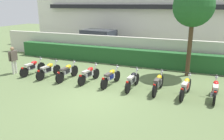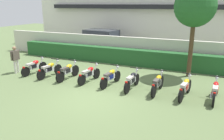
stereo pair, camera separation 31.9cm
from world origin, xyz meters
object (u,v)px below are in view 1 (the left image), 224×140
Objects in this scene: motorcycle_in_row_0 at (33,67)px; motorcycle_in_row_2 at (67,72)px; motorcycle_in_row_1 at (48,70)px; inspector_person at (13,58)px; motorcycle_in_row_4 at (111,77)px; motorcycle_in_row_8 at (215,90)px; tree_near_inspector at (193,7)px; motorcycle_in_row_7 at (186,87)px; motorcycle_in_row_3 at (89,74)px; parked_car at (100,41)px; motorcycle_in_row_5 at (132,80)px; motorcycle_in_row_6 at (158,83)px.

motorcycle_in_row_2 is (2.38, -0.07, 0.02)m from motorcycle_in_row_0.
inspector_person is at bearing 100.01° from motorcycle_in_row_1.
motorcycle_in_row_8 is at bearing -83.08° from motorcycle_in_row_4.
tree_near_inspector is at bearing -59.65° from motorcycle_in_row_1.
motorcycle_in_row_7 reaches higher than motorcycle_in_row_0.
motorcycle_in_row_7 is 1.19m from motorcycle_in_row_8.
inspector_person is at bearing -160.17° from tree_near_inspector.
motorcycle_in_row_3 is 1.17× the size of inspector_person.
inspector_person is (-10.79, -0.26, 0.48)m from motorcycle_in_row_8.
motorcycle_in_row_4 is (1.24, -0.01, 0.00)m from motorcycle_in_row_3.
tree_near_inspector is 2.59× the size of motorcycle_in_row_4.
parked_car is 2.53× the size of motorcycle_in_row_3.
motorcycle_in_row_1 is at bearing 93.55° from motorcycle_in_row_8.
motorcycle_in_row_1 is 7.31m from motorcycle_in_row_7.
motorcycle_in_row_4 is 1.01× the size of motorcycle_in_row_8.
motorcycle_in_row_2 is 1.29m from motorcycle_in_row_3.
motorcycle_in_row_1 is at bearing -155.60° from tree_near_inspector.
motorcycle_in_row_5 is (3.68, -0.04, -0.01)m from motorcycle_in_row_2.
motorcycle_in_row_6 is at bearing -86.50° from motorcycle_in_row_5.
parked_car is 8.19m from motorcycle_in_row_4.
motorcycle_in_row_7 reaches higher than motorcycle_in_row_5.
inspector_person is at bearing 98.82° from motorcycle_in_row_7.
inspector_person is (-2.10, -7.46, 0.00)m from parked_car.
motorcycle_in_row_5 reaches higher than motorcycle_in_row_1.
motorcycle_in_row_3 is 1.24m from motorcycle_in_row_4.
parked_car is 2.44× the size of motorcycle_in_row_7.
motorcycle_in_row_0 is at bearing 91.45° from motorcycle_in_row_5.
motorcycle_in_row_8 is (7.32, 0.04, 0.00)m from motorcycle_in_row_2.
motorcycle_in_row_0 is 3.67m from motorcycle_in_row_3.
motorcycle_in_row_4 is (4.91, -0.02, 0.00)m from motorcycle_in_row_0.
motorcycle_in_row_6 is at bearing -84.44° from motorcycle_in_row_4.
tree_near_inspector is at bearing -40.75° from motorcycle_in_row_4.
motorcycle_in_row_5 is 7.17m from inspector_person.
inspector_person reaches higher than motorcycle_in_row_7.
motorcycle_in_row_1 is at bearing 97.84° from motorcycle_in_row_7.
motorcycle_in_row_7 reaches higher than motorcycle_in_row_1.
motorcycle_in_row_6 is at bearing -84.97° from motorcycle_in_row_0.
motorcycle_in_row_3 is 6.03m from motorcycle_in_row_8.
motorcycle_in_row_5 is at bearing -85.31° from motorcycle_in_row_0.
motorcycle_in_row_0 is 0.97× the size of motorcycle_in_row_2.
motorcycle_in_row_6 reaches higher than motorcycle_in_row_3.
tree_near_inspector is 9.54m from motorcycle_in_row_0.
motorcycle_in_row_5 is 0.97× the size of motorcycle_in_row_6.
motorcycle_in_row_8 reaches higher than motorcycle_in_row_4.
motorcycle_in_row_8 is at bearing -84.51° from motorcycle_in_row_0.
motorcycle_in_row_2 is 1.02× the size of motorcycle_in_row_6.
motorcycle_in_row_2 is (1.17, 0.06, 0.01)m from motorcycle_in_row_1.
motorcycle_in_row_2 is at bearing 3.72° from inspector_person.
motorcycle_in_row_1 is at bearing 96.24° from motorcycle_in_row_2.
motorcycle_in_row_6 is 8.40m from inspector_person.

